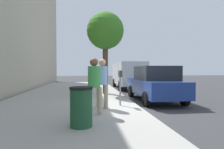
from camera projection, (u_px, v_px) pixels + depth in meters
The scene contains 9 objects.
ground_plane at pixel (135, 107), 7.90m from camera, with size 80.00×80.00×0.00m, color #38383A.
sidewalk_slab at pixel (64, 107), 7.51m from camera, with size 28.00×6.00×0.15m, color #A8A59E.
parking_meter at pixel (120, 80), 7.43m from camera, with size 0.36×0.12×1.41m.
pedestrian_at_meter at pixel (102, 79), 6.99m from camera, with size 0.45×0.41×1.85m.
pedestrian_bystander at pixel (94, 81), 6.05m from camera, with size 0.40×0.50×1.83m.
parked_sedan_near at pixel (155, 83), 9.39m from camera, with size 4.41×1.98×1.77m.
parked_van_far at pixel (128, 74), 15.58m from camera, with size 5.23×2.18×2.18m.
street_tree at pixel (105, 32), 11.04m from camera, with size 2.22×2.22×4.89m.
trash_bin at pixel (81, 107), 4.68m from camera, with size 0.59×0.59×1.01m.
Camera 1 is at (-7.67, 2.02, 1.60)m, focal length 29.60 mm.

